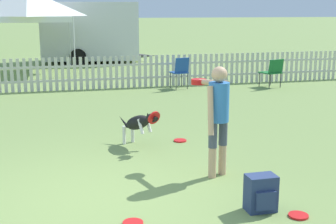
% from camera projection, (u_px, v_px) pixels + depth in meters
% --- Properties ---
extents(ground_plane, '(240.00, 240.00, 0.00)m').
position_uv_depth(ground_plane, '(96.00, 202.00, 5.62)').
color(ground_plane, olive).
extents(handler_person, '(0.40, 1.03, 1.53)m').
position_uv_depth(handler_person, '(217.00, 108.00, 6.35)').
color(handler_person, tan).
rests_on(handler_person, ground_plane).
extents(leaping_dog, '(0.58, 1.01, 0.69)m').
position_uv_depth(leaping_dog, '(139.00, 123.00, 7.78)').
color(leaping_dog, black).
rests_on(leaping_dog, ground_plane).
extents(frisbee_near_handler, '(0.22, 0.22, 0.02)m').
position_uv_depth(frisbee_near_handler, '(298.00, 216.00, 5.23)').
color(frisbee_near_handler, red).
rests_on(frisbee_near_handler, ground_plane).
extents(frisbee_near_dog, '(0.22, 0.22, 0.02)m').
position_uv_depth(frisbee_near_dog, '(180.00, 141.00, 8.21)').
color(frisbee_near_dog, red).
rests_on(frisbee_near_dog, ground_plane).
extents(frisbee_midfield, '(0.22, 0.22, 0.02)m').
position_uv_depth(frisbee_midfield, '(133.00, 223.00, 5.04)').
color(frisbee_midfield, red).
rests_on(frisbee_midfield, ground_plane).
extents(backpack_on_grass, '(0.34, 0.27, 0.43)m').
position_uv_depth(backpack_on_grass, '(261.00, 193.00, 5.34)').
color(backpack_on_grass, navy).
rests_on(backpack_on_grass, ground_plane).
extents(picket_fence, '(24.69, 0.04, 0.94)m').
position_uv_depth(picket_fence, '(66.00, 74.00, 13.28)').
color(picket_fence, beige).
rests_on(picket_fence, ground_plane).
extents(folding_chair_blue_left, '(0.64, 0.65, 0.85)m').
position_uv_depth(folding_chair_blue_left, '(273.00, 71.00, 13.74)').
color(folding_chair_blue_left, '#333338').
rests_on(folding_chair_blue_left, ground_plane).
extents(folding_chair_center, '(0.51, 0.53, 0.92)m').
position_uv_depth(folding_chair_center, '(180.00, 70.00, 13.48)').
color(folding_chair_center, '#333338').
rests_on(folding_chair_center, ground_plane).
extents(canopy_tent_main, '(3.01, 3.01, 2.97)m').
position_uv_depth(canopy_tent_main, '(28.00, 5.00, 16.66)').
color(canopy_tent_main, silver).
rests_on(canopy_tent_main, ground_plane).
extents(equipment_trailer, '(4.96, 2.80, 2.56)m').
position_uv_depth(equipment_trailer, '(91.00, 31.00, 20.18)').
color(equipment_trailer, silver).
rests_on(equipment_trailer, ground_plane).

